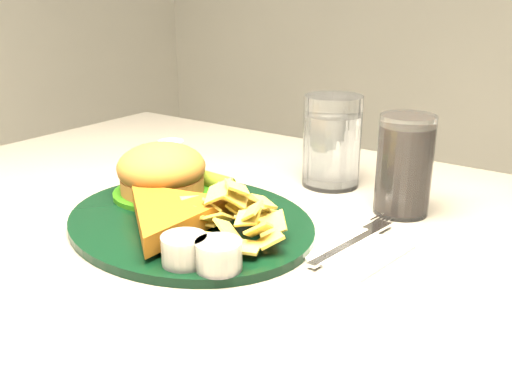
% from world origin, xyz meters
% --- Properties ---
extents(dinner_plate, '(0.40, 0.35, 0.08)m').
position_xyz_m(dinner_plate, '(-0.06, -0.05, 0.79)').
color(dinner_plate, black).
rests_on(dinner_plate, table).
extents(water_glass, '(0.11, 0.11, 0.13)m').
position_xyz_m(water_glass, '(0.00, 0.19, 0.82)').
color(water_glass, silver).
rests_on(water_glass, table).
extents(cola_glass, '(0.07, 0.07, 0.13)m').
position_xyz_m(cola_glass, '(0.13, 0.15, 0.82)').
color(cola_glass, black).
rests_on(cola_glass, table).
extents(fork_napkin, '(0.14, 0.17, 0.01)m').
position_xyz_m(fork_napkin, '(0.13, 0.00, 0.76)').
color(fork_napkin, white).
rests_on(fork_napkin, table).
extents(spoon, '(0.06, 0.15, 0.01)m').
position_xyz_m(spoon, '(-0.22, -0.02, 0.75)').
color(spoon, silver).
rests_on(spoon, table).
extents(ramekin, '(0.06, 0.06, 0.03)m').
position_xyz_m(ramekin, '(-0.29, 0.16, 0.76)').
color(ramekin, silver).
rests_on(ramekin, table).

